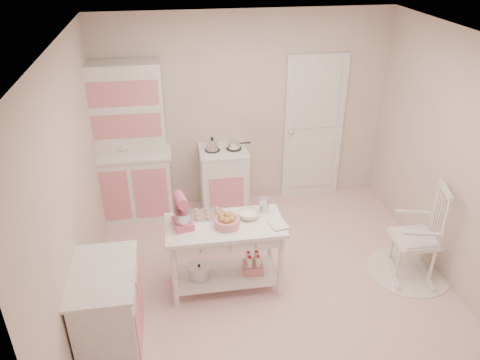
% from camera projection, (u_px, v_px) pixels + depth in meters
% --- Properties ---
extents(room_shell, '(3.84, 3.84, 2.62)m').
position_uv_depth(room_shell, '(279.00, 147.00, 4.33)').
color(room_shell, pink).
rests_on(room_shell, ground).
extents(door, '(0.82, 0.05, 2.04)m').
position_uv_depth(door, '(314.00, 129.00, 6.38)').
color(door, white).
rests_on(door, ground).
extents(hutch, '(1.06, 0.50, 2.08)m').
position_uv_depth(hutch, '(128.00, 145.00, 5.85)').
color(hutch, white).
rests_on(hutch, ground).
extents(stove, '(0.62, 0.57, 0.92)m').
position_uv_depth(stove, '(224.00, 181.00, 6.25)').
color(stove, white).
rests_on(stove, ground).
extents(base_cabinet, '(0.54, 0.84, 0.92)m').
position_uv_depth(base_cabinet, '(109.00, 313.00, 4.10)').
color(base_cabinet, white).
rests_on(base_cabinet, ground).
extents(lace_rug, '(0.92, 0.92, 0.01)m').
position_uv_depth(lace_rug, '(408.00, 271.00, 5.31)').
color(lace_rug, white).
rests_on(lace_rug, ground).
extents(rocking_chair, '(0.64, 0.82, 1.10)m').
position_uv_depth(rocking_chair, '(417.00, 231.00, 5.05)').
color(rocking_chair, white).
rests_on(rocking_chair, ground).
extents(work_table, '(1.20, 0.60, 0.80)m').
position_uv_depth(work_table, '(225.00, 256.00, 4.92)').
color(work_table, white).
rests_on(work_table, ground).
extents(stand_mixer, '(0.26, 0.32, 0.34)m').
position_uv_depth(stand_mixer, '(182.00, 212.00, 4.61)').
color(stand_mixer, '#CB5676').
rests_on(stand_mixer, work_table).
extents(cookie_tray, '(0.34, 0.24, 0.02)m').
position_uv_depth(cookie_tray, '(208.00, 215.00, 4.86)').
color(cookie_tray, silver).
rests_on(cookie_tray, work_table).
extents(bread_basket, '(0.25, 0.25, 0.09)m').
position_uv_depth(bread_basket, '(227.00, 223.00, 4.67)').
color(bread_basket, '#DB7E88').
rests_on(bread_basket, work_table).
extents(mixing_bowl, '(0.22, 0.22, 0.07)m').
position_uv_depth(mixing_bowl, '(249.00, 215.00, 4.82)').
color(mixing_bowl, white).
rests_on(mixing_bowl, work_table).
extents(metal_pitcher, '(0.10, 0.10, 0.17)m').
position_uv_depth(metal_pitcher, '(264.00, 205.00, 4.89)').
color(metal_pitcher, silver).
rests_on(metal_pitcher, work_table).
extents(recipe_book, '(0.20, 0.24, 0.02)m').
position_uv_depth(recipe_book, '(271.00, 226.00, 4.68)').
color(recipe_book, white).
rests_on(recipe_book, work_table).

